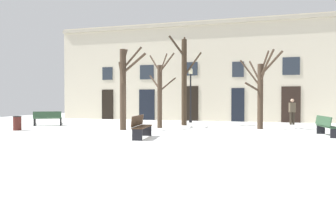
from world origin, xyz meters
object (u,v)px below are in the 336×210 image
(bench_far_corner, at_px, (326,126))
(tree_near_facade, at_px, (124,86))
(tree_left_of_center, at_px, (261,89))
(tree_foreground, at_px, (184,79))
(person_crossing_plaza, at_px, (292,110))
(litter_bin, at_px, (17,123))
(streetlamp, at_px, (191,89))
(bench_back_to_back_left, at_px, (48,118))
(bench_near_center_tree, at_px, (141,126))
(tree_right_of_center, at_px, (160,92))

(bench_far_corner, bearing_deg, tree_near_facade, 81.62)
(tree_near_facade, relative_size, tree_left_of_center, 0.99)
(tree_near_facade, xyz_separation_m, tree_foreground, (2.43, 3.78, 0.54))
(tree_foreground, relative_size, person_crossing_plaza, 3.41)
(litter_bin, xyz_separation_m, bench_far_corner, (15.06, 1.51, 0.09))
(litter_bin, xyz_separation_m, person_crossing_plaza, (14.35, 7.67, 0.54))
(tree_near_facade, relative_size, litter_bin, 5.96)
(tree_near_facade, bearing_deg, tree_left_of_center, 19.60)
(tree_foreground, distance_m, streetlamp, 2.41)
(streetlamp, height_order, bench_far_corner, streetlamp)
(litter_bin, distance_m, bench_back_to_back_left, 2.85)
(bench_near_center_tree, bearing_deg, streetlamp, -7.63)
(tree_right_of_center, relative_size, bench_back_to_back_left, 2.54)
(tree_right_of_center, distance_m, bench_back_to_back_left, 7.26)
(tree_right_of_center, xyz_separation_m, person_crossing_plaza, (7.53, 4.37, -1.12))
(bench_near_center_tree, relative_size, person_crossing_plaza, 1.10)
(tree_left_of_center, bearing_deg, streetlamp, 141.77)
(bench_far_corner, bearing_deg, streetlamp, 41.92)
(tree_foreground, bearing_deg, bench_far_corner, -28.08)
(litter_bin, relative_size, bench_back_to_back_left, 0.44)
(tree_foreground, distance_m, person_crossing_plaza, 7.24)
(tree_right_of_center, relative_size, tree_foreground, 0.76)
(tree_near_facade, relative_size, bench_near_center_tree, 2.42)
(streetlamp, distance_m, person_crossing_plaza, 6.79)
(litter_bin, bearing_deg, tree_right_of_center, 25.80)
(tree_right_of_center, bearing_deg, person_crossing_plaza, 30.15)
(litter_bin, height_order, bench_far_corner, bench_far_corner)
(tree_foreground, xyz_separation_m, tree_left_of_center, (4.57, -1.29, -0.70))
(tree_foreground, xyz_separation_m, streetlamp, (-0.05, 2.35, -0.55))
(tree_right_of_center, xyz_separation_m, tree_near_facade, (-1.49, -1.68, 0.31))
(tree_foreground, relative_size, litter_bin, 7.66)
(bench_back_to_back_left, bearing_deg, streetlamp, -175.05)
(tree_near_facade, distance_m, tree_left_of_center, 7.43)
(litter_bin, height_order, bench_near_center_tree, bench_near_center_tree)
(bench_back_to_back_left, xyz_separation_m, bench_near_center_tree, (7.65, -4.21, 0.03))
(streetlamp, relative_size, bench_far_corner, 2.08)
(tree_foreground, xyz_separation_m, litter_bin, (-7.77, -5.40, -2.52))
(tree_foreground, xyz_separation_m, bench_near_center_tree, (-0.36, -6.78, -2.40))
(tree_right_of_center, bearing_deg, tree_foreground, 65.84)
(tree_right_of_center, bearing_deg, bench_back_to_back_left, -176.24)
(tree_right_of_center, distance_m, tree_foreground, 2.46)
(tree_right_of_center, bearing_deg, tree_near_facade, -131.63)
(tree_near_facade, distance_m, litter_bin, 5.92)
(bench_near_center_tree, bearing_deg, person_crossing_plaza, -43.18)
(tree_foreground, height_order, bench_near_center_tree, tree_foreground)
(bench_back_to_back_left, bearing_deg, tree_right_of_center, 157.00)
(streetlamp, relative_size, person_crossing_plaza, 2.30)
(tree_near_facade, distance_m, tree_foreground, 4.53)
(bench_back_to_back_left, height_order, bench_far_corner, same)
(litter_bin, bearing_deg, tree_foreground, 34.82)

